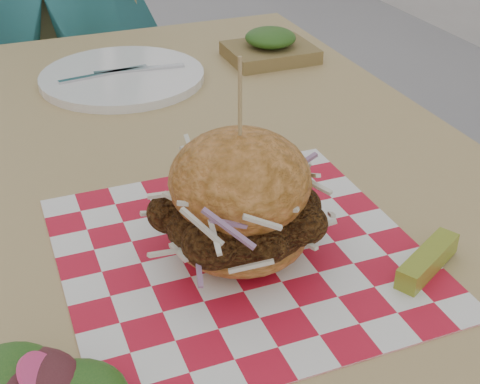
# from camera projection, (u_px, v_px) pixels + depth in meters

# --- Properties ---
(patio_table) EXTENTS (0.80, 1.20, 0.75)m
(patio_table) POSITION_uv_depth(u_px,v_px,m) (186.00, 225.00, 0.88)
(patio_table) COLOR tan
(patio_table) RESTS_ON ground
(patio_chair) EXTENTS (0.48, 0.48, 0.95)m
(patio_chair) POSITION_uv_depth(u_px,v_px,m) (74.00, 58.00, 1.78)
(patio_chair) COLOR tan
(patio_chair) RESTS_ON ground
(paper_liner) EXTENTS (0.36, 0.36, 0.00)m
(paper_liner) POSITION_uv_depth(u_px,v_px,m) (240.00, 253.00, 0.69)
(paper_liner) COLOR red
(paper_liner) RESTS_ON patio_table
(sandwich) EXTENTS (0.19, 0.19, 0.21)m
(sandwich) POSITION_uv_depth(u_px,v_px,m) (240.00, 204.00, 0.66)
(sandwich) COLOR #C87C38
(sandwich) RESTS_ON paper_liner
(pickle_spear) EXTENTS (0.09, 0.07, 0.02)m
(pickle_spear) POSITION_uv_depth(u_px,v_px,m) (428.00, 261.00, 0.66)
(pickle_spear) COLOR #91A630
(pickle_spear) RESTS_ON paper_liner
(place_setting) EXTENTS (0.27, 0.27, 0.02)m
(place_setting) POSITION_uv_depth(u_px,v_px,m) (122.00, 77.00, 1.10)
(place_setting) COLOR white
(place_setting) RESTS_ON patio_table
(kraft_tray) EXTENTS (0.15, 0.12, 0.06)m
(kraft_tray) POSITION_uv_depth(u_px,v_px,m) (270.00, 47.00, 1.18)
(kraft_tray) COLOR olive
(kraft_tray) RESTS_ON patio_table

